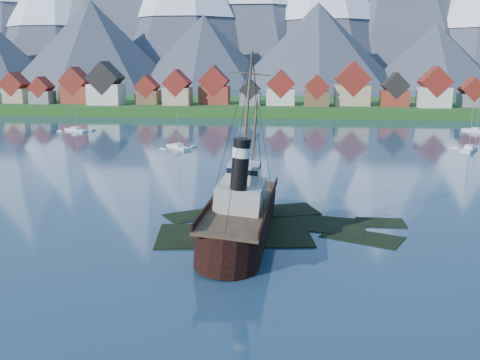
# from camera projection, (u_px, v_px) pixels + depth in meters

# --- Properties ---
(ground) EXTENTS (1400.00, 1400.00, 0.00)m
(ground) POSITION_uv_depth(u_px,v_px,m) (261.00, 232.00, 64.68)
(ground) COLOR #1B354C
(ground) RESTS_ON ground
(shoal) EXTENTS (31.71, 21.24, 1.14)m
(shoal) POSITION_uv_depth(u_px,v_px,m) (276.00, 229.00, 66.67)
(shoal) COLOR black
(shoal) RESTS_ON ground
(shore_bank) EXTENTS (600.00, 80.00, 3.20)m
(shore_bank) POSITION_uv_depth(u_px,v_px,m) (286.00, 109.00, 229.73)
(shore_bank) COLOR #1B4A15
(shore_bank) RESTS_ON ground
(seawall) EXTENTS (600.00, 2.50, 2.00)m
(seawall) POSITION_uv_depth(u_px,v_px,m) (284.00, 118.00, 192.84)
(seawall) COLOR #3F3D38
(seawall) RESTS_ON ground
(town) EXTENTS (250.96, 16.69, 17.30)m
(town) POSITION_uv_depth(u_px,v_px,m) (203.00, 90.00, 213.78)
(town) COLOR maroon
(town) RESTS_ON ground
(tugboat_wreck) EXTENTS (6.58, 28.37, 22.48)m
(tugboat_wreck) POSITION_uv_depth(u_px,v_px,m) (240.00, 212.00, 62.98)
(tugboat_wreck) COLOR black
(tugboat_wreck) RESTS_ON ground
(sailboat_a) EXTENTS (6.98, 7.34, 9.90)m
(sailboat_a) POSITION_uv_depth(u_px,v_px,m) (178.00, 148.00, 125.98)
(sailboat_a) COLOR silver
(sailboat_a) RESTS_ON ground
(sailboat_c) EXTENTS (8.41, 6.19, 10.98)m
(sailboat_c) POSITION_uv_depth(u_px,v_px,m) (76.00, 130.00, 156.81)
(sailboat_c) COLOR silver
(sailboat_c) RESTS_ON ground
(sailboat_d) EXTENTS (5.84, 8.42, 11.50)m
(sailboat_d) POSITION_uv_depth(u_px,v_px,m) (469.00, 150.00, 122.26)
(sailboat_d) COLOR silver
(sailboat_d) RESTS_ON ground
(sailboat_e) EXTENTS (6.60, 9.03, 10.59)m
(sailboat_e) POSITION_uv_depth(u_px,v_px,m) (477.00, 131.00, 155.09)
(sailboat_e) COLOR silver
(sailboat_e) RESTS_ON ground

